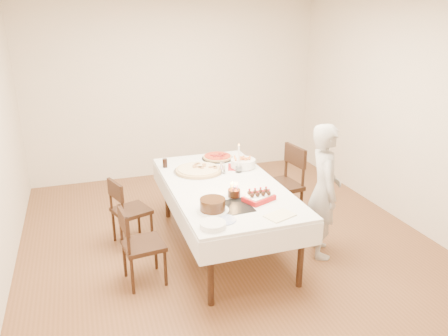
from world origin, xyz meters
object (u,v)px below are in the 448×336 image
object	(u,v)px
person	(324,191)
chair_right_savory	(280,186)
pizza_white	(199,170)
strawberry_box	(259,197)
chair_left_savory	(131,211)
pasta_bowl	(243,163)
cola_glass	(165,163)
dining_table	(224,216)
layer_cake	(213,205)
pizza_pepperoni	(218,157)
taper_candle	(239,158)
birthday_cake	(234,190)
chair_left_dessert	(143,245)

from	to	relation	value
person	chair_right_savory	bearing A→B (deg)	25.55
pizza_white	strawberry_box	world-z (taller)	strawberry_box
chair_right_savory	chair_left_savory	distance (m)	1.78
pasta_bowl	cola_glass	distance (m)	0.92
dining_table	layer_cake	bearing A→B (deg)	-117.54
cola_glass	dining_table	bearing A→B (deg)	-55.88
chair_left_savory	person	bearing A→B (deg)	136.03
chair_left_savory	pizza_pepperoni	size ratio (longest dim) A/B	2.01
chair_right_savory	taper_candle	world-z (taller)	taper_candle
chair_right_savory	birthday_cake	bearing A→B (deg)	-146.81
chair_left_savory	strawberry_box	world-z (taller)	strawberry_box
cola_glass	layer_cake	distance (m)	1.33
chair_left_savory	birthday_cake	world-z (taller)	birthday_cake
person	chair_left_dessert	bearing A→B (deg)	105.90
pasta_bowl	taper_candle	world-z (taller)	taper_candle
chair_left_savory	taper_candle	size ratio (longest dim) A/B	2.27
taper_candle	pizza_pepperoni	bearing A→B (deg)	98.64
chair_left_dessert	dining_table	bearing A→B (deg)	-164.27
chair_left_savory	pasta_bowl	bearing A→B (deg)	160.85
pizza_pepperoni	cola_glass	bearing A→B (deg)	-171.12
chair_left_savory	chair_right_savory	bearing A→B (deg)	158.80
person	pizza_white	world-z (taller)	person
dining_table	person	distance (m)	1.10
dining_table	pasta_bowl	distance (m)	0.71
chair_left_dessert	pasta_bowl	distance (m)	1.60
chair_right_savory	chair_left_savory	bearing A→B (deg)	170.88
pizza_white	layer_cake	size ratio (longest dim) A/B	1.91
cola_glass	taper_candle	bearing A→B (deg)	-29.25
chair_right_savory	pasta_bowl	size ratio (longest dim) A/B	3.36
taper_candle	dining_table	bearing A→B (deg)	-133.02
chair_right_savory	chair_left_dessert	xyz separation A→B (m)	(-1.77, -0.75, -0.09)
pasta_bowl	chair_right_savory	bearing A→B (deg)	-7.79
taper_candle	strawberry_box	size ratio (longest dim) A/B	1.19
dining_table	taper_candle	xyz separation A→B (m)	(0.27, 0.29, 0.55)
person	birthday_cake	size ratio (longest dim) A/B	10.63
chair_left_dessert	pizza_white	xyz separation A→B (m)	(0.78, 0.83, 0.38)
chair_left_savory	dining_table	bearing A→B (deg)	136.60
pizza_white	layer_cake	xyz separation A→B (m)	(-0.15, -1.04, 0.04)
chair_right_savory	strawberry_box	bearing A→B (deg)	-133.73
pizza_white	cola_glass	size ratio (longest dim) A/B	5.54
pizza_pepperoni	taper_candle	bearing A→B (deg)	-81.36
layer_cake	birthday_cake	distance (m)	0.37
pizza_pepperoni	cola_glass	xyz separation A→B (m)	(-0.68, -0.11, 0.03)
pizza_pepperoni	birthday_cake	world-z (taller)	birthday_cake
dining_table	cola_glass	xyz separation A→B (m)	(-0.49, 0.72, 0.43)
dining_table	pizza_pepperoni	world-z (taller)	pizza_pepperoni
chair_right_savory	chair_left_dessert	world-z (taller)	chair_right_savory
dining_table	birthday_cake	bearing A→B (deg)	-92.72
chair_left_savory	birthday_cake	bearing A→B (deg)	120.50
chair_right_savory	person	world-z (taller)	person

